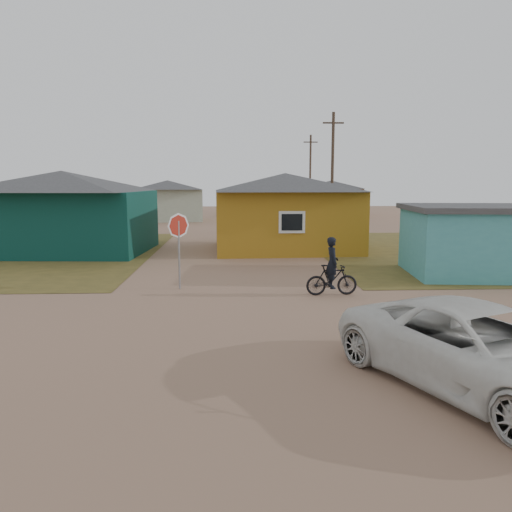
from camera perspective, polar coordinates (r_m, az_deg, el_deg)
The scene contains 13 objects.
ground at distance 11.98m, azimuth -1.71°, elevation -8.31°, with size 120.00×120.00×0.00m, color #8E6952.
grass_ne at distance 28.50m, azimuth 27.18°, elevation 0.58°, with size 20.00×18.00×0.00m, color brown.
house_teal at distance 26.36m, azimuth -21.16°, elevation 4.85°, with size 8.93×7.08×4.00m.
house_yellow at distance 25.65m, azimuth 3.33°, elevation 5.21°, with size 7.72×6.76×3.90m.
shed_turquoise at distance 20.53m, azimuth 25.49°, elevation 1.65°, with size 6.71×4.93×2.60m.
house_pale_west at distance 45.87m, azimuth -10.04°, elevation 6.35°, with size 7.04×6.15×3.60m.
house_beige_east at distance 52.49m, azimuth 8.55°, elevation 6.64°, with size 6.95×6.05×3.60m.
house_pale_north at distance 59.13m, azimuth -16.32°, elevation 6.49°, with size 6.28×5.81×3.40m.
utility_pole_near at distance 34.14m, azimuth 8.72°, elevation 9.52°, with size 1.40×0.20×8.00m.
utility_pole_far at distance 50.07m, azimuth 6.21°, elevation 9.21°, with size 1.40×0.20×8.00m.
stop_sign at distance 16.23m, azimuth -8.84°, elevation 2.57°, with size 0.78×0.28×2.47m.
cyclist at distance 15.46m, azimuth 8.66°, elevation -2.07°, with size 1.62×0.60×1.80m.
vehicle at distance 9.15m, azimuth 24.34°, elevation -9.74°, with size 2.38×5.16×1.43m, color silver.
Camera 1 is at (-0.19, -11.47, 3.46)m, focal length 35.00 mm.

